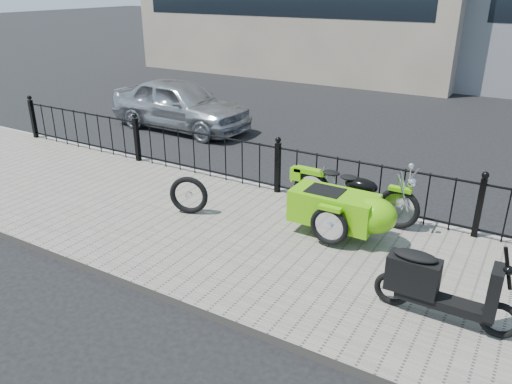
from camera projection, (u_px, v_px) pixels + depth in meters
The scene contains 8 objects.
ground at pixel (241, 224), 8.46m from camera, with size 120.00×120.00×0.00m, color black.
sidewalk at pixel (224, 232), 8.04m from camera, with size 30.00×3.80×0.12m, color slate.
curb at pixel (281, 192), 9.58m from camera, with size 30.00×0.10×0.12m, color gray.
iron_fence at pixel (278, 168), 9.26m from camera, with size 14.11×0.11×1.08m.
motorcycle_sidecar at pixel (348, 206), 7.68m from camera, with size 2.28×1.48×0.98m.
scooter at pixel (436, 285), 5.76m from camera, with size 1.65×0.48×1.12m.
spare_tire at pixel (189, 195), 8.44m from camera, with size 0.67×0.67×0.10m, color black.
sedan_car at pixel (180, 104), 13.64m from camera, with size 1.63×4.05×1.38m, color #B1B3B9.
Camera 1 is at (4.09, -6.39, 3.79)m, focal length 35.00 mm.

